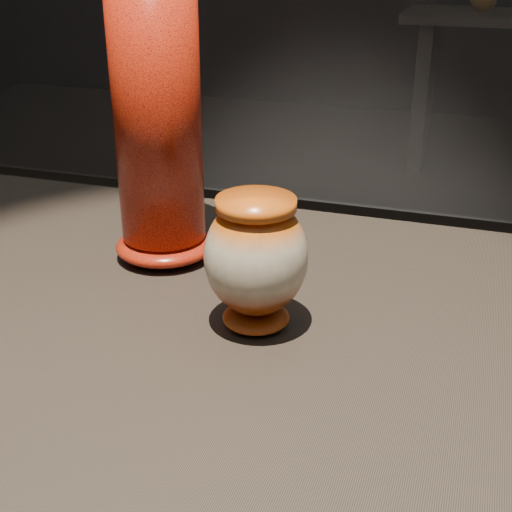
{
  "coord_description": "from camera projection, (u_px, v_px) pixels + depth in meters",
  "views": [
    {
      "loc": [
        0.16,
        -0.71,
        1.34
      ],
      "look_at": [
        -0.07,
        0.0,
        0.99
      ],
      "focal_mm": 50.0,
      "sensor_mm": 36.0,
      "label": 1
    }
  ],
  "objects": [
    {
      "name": "tall_vase",
      "position": [
        157.0,
        109.0,
        0.96
      ],
      "size": [
        0.15,
        0.15,
        0.45
      ],
      "rotation": [
        0.0,
        0.0,
        -0.07
      ],
      "color": "red",
      "rests_on": "display_plinth"
    },
    {
      "name": "main_vase",
      "position": [
        256.0,
        258.0,
        0.83
      ],
      "size": [
        0.16,
        0.16,
        0.16
      ],
      "rotation": [
        0.0,
        0.0,
        0.34
      ],
      "color": "maroon",
      "rests_on": "display_plinth"
    },
    {
      "name": "display_plinth",
      "position": [
        304.0,
        506.0,
        0.96
      ],
      "size": [
        2.0,
        0.8,
        0.9
      ],
      "color": "black",
      "rests_on": "ground"
    }
  ]
}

